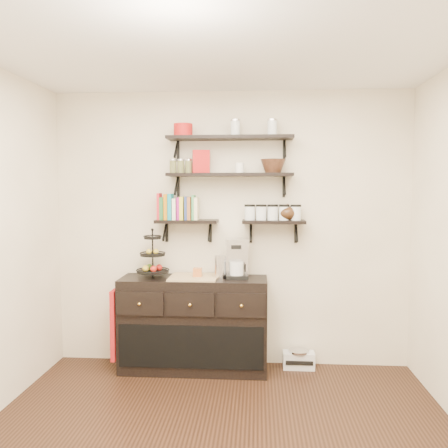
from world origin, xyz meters
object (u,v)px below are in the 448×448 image
fruit_stand (153,261)px  radio (299,359)px  sideboard (194,324)px  coffee_maker (237,259)px

fruit_stand → radio: fruit_stand is taller
sideboard → radio: sideboard is taller
coffee_maker → radio: coffee_maker is taller
sideboard → fruit_stand: bearing=179.6°
sideboard → coffee_maker: bearing=3.6°
fruit_stand → radio: 1.71m
fruit_stand → coffee_maker: fruit_stand is taller
coffee_maker → radio: bearing=1.2°
coffee_maker → sideboard: bearing=177.5°
coffee_maker → radio: size_ratio=1.26×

